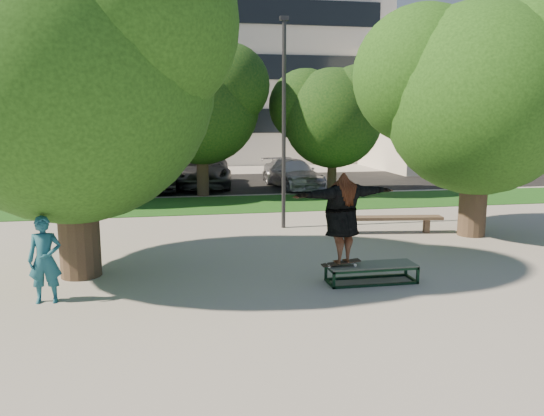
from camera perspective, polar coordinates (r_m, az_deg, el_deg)
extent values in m
plane|color=gray|center=(11.08, 1.52, -7.60)|extent=(120.00, 120.00, 0.00)
cube|color=#174D16|center=(20.37, -1.37, 0.50)|extent=(30.00, 4.00, 0.02)
cube|color=black|center=(26.64, -5.77, 2.66)|extent=(40.00, 8.00, 0.01)
cylinder|color=#38281E|center=(11.63, -20.24, 0.72)|extent=(0.84, 0.84, 3.20)
sphere|color=#1B3E11|center=(11.52, -20.98, 12.93)|extent=(5.80, 5.80, 5.80)
sphere|color=#1B3E11|center=(12.75, -27.14, 15.43)|extent=(4.35, 4.35, 4.35)
sphere|color=#1B3E11|center=(10.91, -14.76, 18.83)|extent=(4.06, 4.06, 4.06)
cylinder|color=#38281E|center=(15.78, 20.92, 2.57)|extent=(0.76, 0.76, 3.00)
sphere|color=#1B3E11|center=(15.68, 21.44, 10.86)|extent=(5.20, 5.20, 5.20)
sphere|color=#1B3E11|center=(15.77, 15.93, 13.52)|extent=(3.90, 3.90, 3.90)
sphere|color=#1B3E11|center=(15.96, 26.34, 13.78)|extent=(3.64, 3.64, 3.64)
cylinder|color=#38281E|center=(21.84, -21.93, 4.10)|extent=(0.44, 0.44, 2.80)
sphere|color=black|center=(21.75, -22.29, 9.50)|extent=(4.40, 4.40, 4.40)
sphere|color=black|center=(22.64, -24.82, 10.71)|extent=(3.30, 3.30, 3.30)
sphere|color=black|center=(21.16, -19.98, 11.74)|extent=(3.08, 3.08, 3.08)
cylinder|color=#38281E|center=(22.44, -7.50, 5.12)|extent=(0.50, 0.50, 3.00)
sphere|color=black|center=(22.37, -7.63, 10.80)|extent=(4.80, 4.80, 4.80)
sphere|color=black|center=(23.07, -10.81, 12.17)|extent=(3.60, 3.60, 3.60)
sphere|color=black|center=(22.01, -4.73, 13.06)|extent=(3.36, 3.36, 3.36)
cylinder|color=#38281E|center=(22.94, 6.48, 4.75)|extent=(0.40, 0.40, 2.60)
sphere|color=black|center=(22.85, 6.58, 9.57)|extent=(4.20, 4.20, 4.20)
sphere|color=black|center=(23.18, 3.61, 10.92)|extent=(3.15, 3.15, 3.15)
sphere|color=black|center=(22.76, 9.25, 11.36)|extent=(2.94, 2.94, 2.94)
cylinder|color=#2D2D30|center=(15.68, 1.28, 8.68)|extent=(0.12, 0.12, 6.00)
cube|color=#2D2D30|center=(15.91, 1.32, 19.73)|extent=(0.25, 0.15, 0.12)
cube|color=beige|center=(42.59, -10.71, 16.01)|extent=(30.00, 14.00, 16.00)
cube|color=black|center=(35.27, -10.42, 9.19)|extent=(27.60, 0.12, 1.60)
cube|color=black|center=(35.41, -10.60, 14.86)|extent=(27.60, 0.12, 1.60)
cube|color=black|center=(35.90, -10.79, 20.43)|extent=(27.60, 0.12, 1.60)
cube|color=silver|center=(38.15, 21.72, 10.20)|extent=(15.00, 10.00, 8.00)
cube|color=#475147|center=(10.94, 10.67, -6.05)|extent=(1.80, 0.60, 0.03)
cylinder|color=white|center=(10.56, 6.15, -6.27)|extent=(0.06, 0.03, 0.06)
cylinder|color=white|center=(10.71, 5.90, -6.04)|extent=(0.06, 0.03, 0.06)
cylinder|color=white|center=(10.72, 8.93, -6.08)|extent=(0.06, 0.03, 0.06)
cylinder|color=white|center=(10.87, 8.65, -5.85)|extent=(0.06, 0.03, 0.06)
cube|color=black|center=(10.70, 7.42, -5.85)|extent=(0.78, 0.20, 0.10)
imported|color=brown|center=(10.49, 7.53, -1.06)|extent=(2.29, 1.07, 1.80)
imported|color=#1A5162|center=(10.35, -23.25, -5.13)|extent=(0.58, 0.38, 1.59)
cube|color=brown|center=(15.31, 7.99, -1.97)|extent=(0.18, 0.18, 0.42)
cube|color=brown|center=(15.91, 16.28, -1.82)|extent=(0.18, 0.18, 0.42)
cube|color=brown|center=(15.52, 12.25, -1.05)|extent=(3.21, 0.85, 0.08)
imported|color=#B1B1B6|center=(26.26, -15.61, 3.99)|extent=(2.54, 4.92, 1.60)
imported|color=black|center=(24.26, -12.11, 3.31)|extent=(1.50, 3.97, 1.29)
imported|color=#515156|center=(25.38, -7.50, 4.00)|extent=(2.90, 5.68, 1.53)
imported|color=silver|center=(24.93, 2.21, 3.72)|extent=(2.59, 4.76, 1.31)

